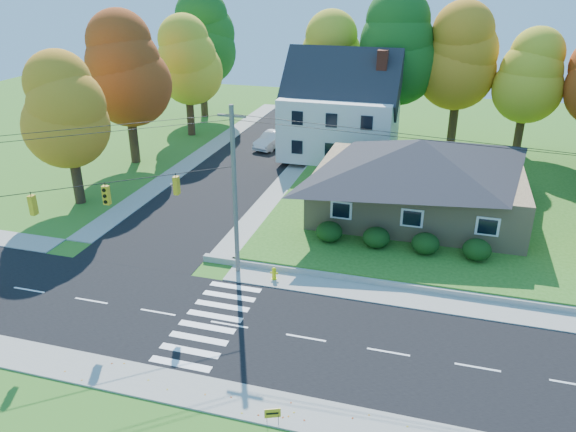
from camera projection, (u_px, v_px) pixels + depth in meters
name	position (u px, v px, depth m)	size (l,w,h in m)	color
ground	(229.00, 325.00, 28.34)	(120.00, 120.00, 0.00)	#3D7923
road_main	(229.00, 325.00, 28.33)	(90.00, 8.00, 0.02)	black
road_cross	(252.00, 158.00, 53.21)	(8.00, 44.00, 0.02)	black
sidewalk_north	(261.00, 276.00, 32.71)	(90.00, 2.00, 0.08)	#9C9A90
sidewalk_south	(186.00, 390.00, 23.93)	(90.00, 2.00, 0.08)	#9C9A90
lawn	(486.00, 198.00, 43.39)	(30.00, 30.00, 0.50)	#3D7923
ranch_house	(419.00, 176.00, 39.04)	(14.60, 10.60, 5.40)	tan
colonial_house	(341.00, 111.00, 51.07)	(10.40, 8.40, 9.60)	silver
hedge_row	(401.00, 240.00, 34.58)	(10.70, 1.70, 1.27)	#163A10
traffic_infrastructure	(232.00, 221.00, 27.48)	(38.10, 10.66, 10.00)	#666059
tree_lot_0	(334.00, 59.00, 55.36)	(6.72, 6.72, 12.51)	#3F2A19
tree_lot_1	(395.00, 49.00, 52.43)	(7.84, 7.84, 14.60)	#3F2A19
tree_lot_2	(461.00, 57.00, 52.05)	(7.28, 7.28, 13.56)	#3F2A19
tree_lot_3	(529.00, 76.00, 50.18)	(6.16, 6.16, 11.47)	#3F2A19
tree_west_0	(66.00, 110.00, 40.30)	(6.16, 6.16, 11.47)	#3F2A19
tree_west_1	(126.00, 69.00, 48.81)	(7.28, 7.28, 13.56)	#3F2A19
tree_west_2	(187.00, 61.00, 57.61)	(6.72, 6.72, 12.51)	#3F2A19
tree_west_3	(200.00, 38.00, 64.61)	(7.84, 7.84, 14.60)	#3F2A19
white_car	(272.00, 140.00, 55.98)	(1.69, 4.85, 1.60)	#B9BBC3
fire_hydrant	(274.00, 274.00, 32.28)	(0.46, 0.36, 0.81)	#D6D309
yard_sign	(273.00, 414.00, 21.90)	(0.61, 0.28, 0.81)	black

